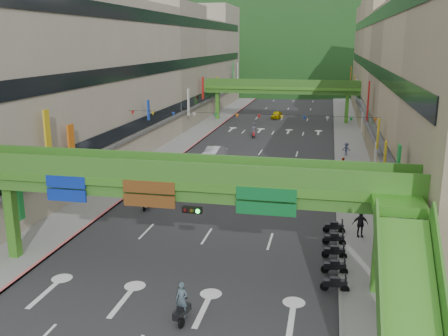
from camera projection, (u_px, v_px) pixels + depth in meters
The scene contains 23 objects.
ground at pixel (147, 330), 23.84m from camera, with size 320.00×320.00×0.00m, color black.
road_slab at pixel (270, 138), 71.26m from camera, with size 18.00×140.00×0.02m, color #28282B.
sidewalk_left at pixel (195, 134), 73.43m from camera, with size 4.00×140.00×0.15m, color gray.
sidewalk_right at pixel (349, 140), 69.06m from camera, with size 4.00×140.00×0.15m, color gray.
curb_left at pixel (208, 135), 73.05m from camera, with size 0.20×140.00×0.18m, color #CC5959.
curb_right at pixel (335, 140), 69.43m from camera, with size 0.20×140.00×0.18m, color gray.
building_row_left at pixel (142, 69), 72.69m from camera, with size 12.80×95.00×19.00m.
building_row_right at pixel (416, 72), 65.17m from camera, with size 12.80×95.00×19.00m.
overpass_near at pixel (194, 194), 27.47m from camera, with size 28.00×12.27×7.10m.
overpass_far at pixel (281, 90), 84.16m from camera, with size 28.00×2.20×7.10m.
hill_left at pixel (264, 80), 178.58m from camera, with size 168.00×140.00×112.00m, color #1C4419.
hill_right at pixel (375, 77), 189.61m from camera, with size 208.00×176.00×128.00m, color #1C4419.
bunting_string at pixel (248, 116), 50.82m from camera, with size 26.00×0.36×0.47m.
scooter_rider_near at pixel (182, 304), 24.25m from camera, with size 0.76×1.58×2.10m.
scooter_rider_mid at pixel (226, 167), 50.46m from camera, with size 0.94×1.58×2.03m.
scooter_rider_left at pixel (147, 197), 40.64m from camera, with size 1.03×1.60×2.05m.
scooter_rider_far at pixel (254, 130), 70.99m from camera, with size 0.99×1.60×2.20m.
parked_scooter_row at pixel (334, 251), 31.44m from camera, with size 1.60×9.39×1.08m.
car_silver at pixel (213, 153), 57.80m from camera, with size 1.61×4.63×1.53m, color #BBBAC3.
car_yellow at pixel (277, 115), 88.97m from camera, with size 1.52×3.77×1.28m, color #C5AB04.
pedestrian_red at pixel (343, 166), 51.87m from camera, with size 0.75×0.58×1.54m, color #A92B07.
pedestrian_dark at pixel (360, 226), 34.63m from camera, with size 1.08×0.45×1.85m, color black.
pedestrian_blue at pixel (346, 150), 59.54m from camera, with size 0.70×0.45×1.51m, color #353C5E.
Camera 1 is at (7.95, -19.98, 13.38)m, focal length 40.00 mm.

